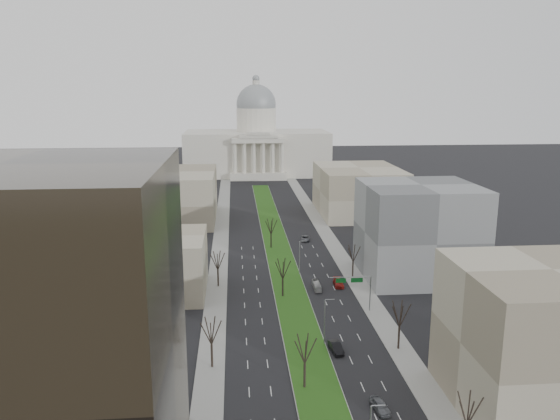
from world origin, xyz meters
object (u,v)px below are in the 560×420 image
car_red (338,283)px  car_grey_far (305,238)px  car_black (336,347)px  box_van (317,286)px  car_grey_near (380,406)px

car_red → car_grey_far: car_red is taller
car_red → car_grey_far: bearing=95.8°
car_black → car_grey_far: size_ratio=0.96×
car_black → car_red: (6.94, 33.84, -0.05)m
car_black → box_van: bearing=81.1°
car_black → box_van: size_ratio=0.82×
car_grey_near → box_van: size_ratio=0.75×
car_red → box_van: box_van is taller
car_black → box_van: (1.27, 32.12, 0.03)m
car_grey_near → car_grey_far: bearing=80.3°
car_grey_far → box_van: size_ratio=0.85×
car_red → box_van: (-5.66, -1.72, 0.08)m
car_black → box_van: box_van is taller
car_black → box_van: 32.14m
car_grey_near → car_grey_far: (0.95, 94.73, -0.06)m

